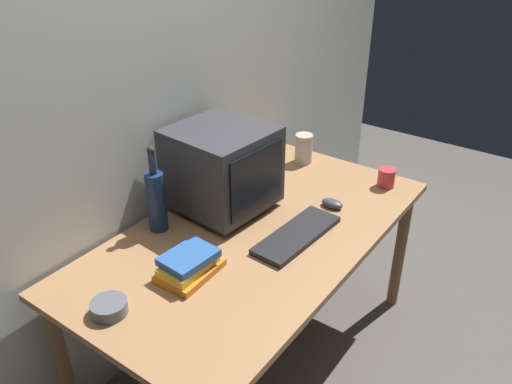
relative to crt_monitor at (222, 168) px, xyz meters
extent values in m
plane|color=#56514C|center=(-0.07, -0.22, -0.91)|extent=(6.00, 6.00, 0.00)
cube|color=beige|center=(-0.07, 0.27, 0.34)|extent=(4.00, 0.08, 2.50)
cube|color=#9E7047|center=(-0.07, -0.22, -0.21)|extent=(1.59, 0.87, 0.03)
cylinder|color=brown|center=(0.67, -0.60, -0.57)|extent=(0.06, 0.06, 0.69)
cylinder|color=brown|center=(-0.80, 0.15, -0.57)|extent=(0.06, 0.06, 0.69)
cylinder|color=brown|center=(0.67, 0.15, -0.57)|extent=(0.06, 0.06, 0.69)
cube|color=#333338|center=(0.00, 0.00, -0.18)|extent=(0.30, 0.26, 0.03)
cube|color=#333338|center=(0.00, 0.00, 0.01)|extent=(0.41, 0.41, 0.34)
cube|color=black|center=(-0.02, -0.19, 0.01)|extent=(0.31, 0.03, 0.27)
cube|color=black|center=(-0.01, -0.39, -0.18)|extent=(0.43, 0.18, 0.02)
ellipsoid|color=#3F3F47|center=(0.28, -0.39, -0.17)|extent=(0.06, 0.10, 0.04)
cylinder|color=navy|center=(-0.29, 0.11, -0.07)|extent=(0.08, 0.08, 0.25)
cylinder|color=navy|center=(-0.29, 0.11, 0.11)|extent=(0.03, 0.03, 0.09)
sphere|color=#262626|center=(-0.29, 0.11, 0.16)|extent=(0.03, 0.03, 0.03)
cylinder|color=#1E4C23|center=(0.49, 0.10, -0.14)|extent=(0.06, 0.06, 0.11)
cylinder|color=#1E4C23|center=(0.49, 0.10, -0.07)|extent=(0.02, 0.02, 0.04)
sphere|color=#262626|center=(0.49, 0.10, -0.04)|extent=(0.02, 0.02, 0.02)
cube|color=orange|center=(-0.44, -0.20, -0.18)|extent=(0.24, 0.17, 0.03)
cube|color=gold|center=(-0.44, -0.20, -0.15)|extent=(0.21, 0.13, 0.03)
cube|color=#28569E|center=(-0.44, -0.19, -0.12)|extent=(0.20, 0.16, 0.03)
cylinder|color=#CC383D|center=(0.59, -0.50, -0.15)|extent=(0.08, 0.08, 0.09)
torus|color=#CC383D|center=(0.65, -0.50, -0.14)|extent=(0.06, 0.01, 0.06)
cylinder|color=#595B66|center=(-0.74, -0.12, -0.17)|extent=(0.12, 0.12, 0.04)
cylinder|color=#B7B2A8|center=(0.59, -0.05, -0.12)|extent=(0.09, 0.09, 0.15)
camera|label=1|loc=(-1.50, -1.25, 0.99)|focal=36.37mm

